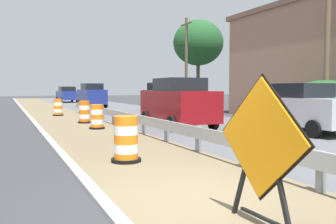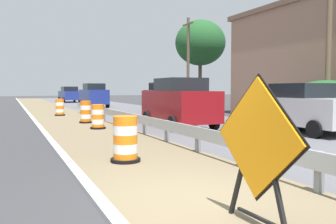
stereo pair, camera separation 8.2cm
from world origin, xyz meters
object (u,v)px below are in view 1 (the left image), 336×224
at_px(utility_pole_mid, 186,62).
at_px(car_trailing_near_lane, 302,108).
at_px(traffic_barrel_nearest, 126,141).
at_px(traffic_barrel_mid, 84,113).
at_px(car_lead_near_lane, 92,95).
at_px(utility_pole_near, 328,30).
at_px(traffic_barrel_far, 58,108).
at_px(car_trailing_far_lane, 178,103).
at_px(traffic_barrel_close, 97,118).
at_px(car_mid_far_lane, 162,97).
at_px(car_lead_far_lane, 67,94).
at_px(warning_sign_diamond, 261,144).

bearing_deg(utility_pole_mid, car_trailing_near_lane, -101.31).
height_order(traffic_barrel_nearest, traffic_barrel_mid, traffic_barrel_mid).
relative_size(car_lead_near_lane, utility_pole_near, 0.50).
bearing_deg(traffic_barrel_mid, utility_pole_mid, 39.91).
height_order(traffic_barrel_far, car_lead_near_lane, car_lead_near_lane).
relative_size(traffic_barrel_far, car_trailing_far_lane, 0.22).
bearing_deg(traffic_barrel_close, traffic_barrel_nearest, -97.96).
bearing_deg(utility_pole_near, car_mid_far_lane, 102.36).
height_order(car_trailing_near_lane, utility_pole_mid, utility_pole_mid).
distance_m(traffic_barrel_far, car_lead_far_lane, 22.29).
height_order(car_lead_near_lane, car_lead_far_lane, car_lead_near_lane).
xyz_separation_m(car_trailing_near_lane, car_lead_far_lane, (-3.65, 34.65, 0.01)).
bearing_deg(utility_pole_near, traffic_barrel_mid, 147.55).
xyz_separation_m(warning_sign_diamond, car_lead_far_lane, (4.13, 41.58, -0.07)).
bearing_deg(utility_pole_mid, car_lead_far_lane, 109.98).
relative_size(traffic_barrel_nearest, car_mid_far_lane, 0.25).
distance_m(car_mid_far_lane, utility_pole_near, 12.95).
bearing_deg(traffic_barrel_mid, car_trailing_near_lane, -46.00).
relative_size(traffic_barrel_far, car_trailing_near_lane, 0.25).
distance_m(traffic_barrel_far, car_trailing_near_lane, 14.84).
relative_size(traffic_barrel_close, traffic_barrel_far, 0.98).
bearing_deg(car_trailing_near_lane, car_mid_far_lane, -179.41).
height_order(car_trailing_far_lane, utility_pole_mid, utility_pole_mid).
distance_m(traffic_barrel_mid, traffic_barrel_far, 5.44).
bearing_deg(car_mid_far_lane, car_trailing_far_lane, -18.54).
bearing_deg(car_mid_far_lane, utility_pole_mid, 128.64).
bearing_deg(traffic_barrel_far, utility_pole_mid, 16.30).
bearing_deg(utility_pole_near, car_trailing_near_lane, -155.65).
bearing_deg(car_lead_near_lane, car_trailing_near_lane, -172.72).
xyz_separation_m(traffic_barrel_far, utility_pole_mid, (10.79, 3.15, 3.45)).
bearing_deg(utility_pole_near, utility_pole_mid, 87.73).
bearing_deg(traffic_barrel_close, traffic_barrel_mid, 89.15).
xyz_separation_m(car_lead_far_lane, car_trailing_far_lane, (0.01, -30.91, 0.12)).
relative_size(traffic_barrel_close, car_trailing_far_lane, 0.22).
bearing_deg(utility_pole_mid, traffic_barrel_close, -132.13).
bearing_deg(traffic_barrel_far, car_trailing_near_lane, -59.10).
bearing_deg(car_trailing_far_lane, car_trailing_near_lane, -133.95).
bearing_deg(warning_sign_diamond, traffic_barrel_far, -93.54).
height_order(car_lead_far_lane, utility_pole_near, utility_pole_near).
xyz_separation_m(warning_sign_diamond, car_lead_near_lane, (4.32, 28.68, 0.03)).
xyz_separation_m(traffic_barrel_far, car_lead_near_lane, (4.16, 9.03, 0.60)).
height_order(traffic_barrel_mid, car_mid_far_lane, car_mid_far_lane).
height_order(traffic_barrel_close, utility_pole_mid, utility_pole_mid).
distance_m(warning_sign_diamond, car_lead_far_lane, 41.78).
bearing_deg(car_mid_far_lane, car_lead_far_lane, -168.85).
distance_m(traffic_barrel_nearest, car_lead_far_lane, 37.39).
bearing_deg(traffic_barrel_far, warning_sign_diamond, -90.48).
distance_m(car_lead_near_lane, car_trailing_near_lane, 22.03).
relative_size(warning_sign_diamond, traffic_barrel_mid, 1.75).
height_order(traffic_barrel_nearest, car_lead_far_lane, car_lead_far_lane).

